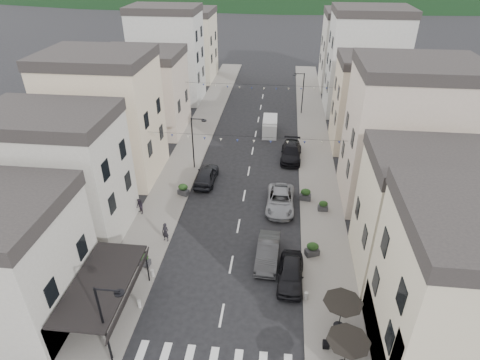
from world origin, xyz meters
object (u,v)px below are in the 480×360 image
(parked_car_b, at_px, (268,252))
(pedestrian_b, at_px, (140,206))
(parked_car_e, at_px, (206,175))
(parked_car_c, at_px, (280,200))
(delivery_van, at_px, (270,126))
(parked_car_d, at_px, (291,152))
(parked_car_a, at_px, (291,273))
(pedestrian_a, at_px, (165,232))

(parked_car_b, relative_size, pedestrian_b, 3.14)
(parked_car_b, height_order, pedestrian_b, pedestrian_b)
(parked_car_e, relative_size, pedestrian_b, 3.22)
(parked_car_c, relative_size, pedestrian_b, 3.67)
(delivery_van, bearing_deg, parked_car_d, -69.10)
(parked_car_d, relative_size, pedestrian_b, 3.68)
(parked_car_a, distance_m, parked_car_d, 19.79)
(parked_car_d, relative_size, pedestrian_a, 3.29)
(parked_car_c, distance_m, pedestrian_b, 13.06)
(parked_car_c, bearing_deg, parked_car_b, -95.64)
(parked_car_a, relative_size, pedestrian_b, 3.01)
(parked_car_b, height_order, pedestrian_a, pedestrian_a)
(parked_car_a, xyz_separation_m, parked_car_b, (-1.80, 2.12, 0.01))
(parked_car_c, height_order, parked_car_e, parked_car_e)
(parked_car_b, relative_size, parked_car_d, 0.85)
(parked_car_c, distance_m, parked_car_e, 8.70)
(parked_car_e, bearing_deg, parked_car_d, -142.70)
(parked_car_a, xyz_separation_m, parked_car_c, (-1.00, 9.62, -0.00))
(parked_car_d, relative_size, delivery_van, 1.21)
(parked_car_d, bearing_deg, delivery_van, 114.25)
(pedestrian_a, bearing_deg, parked_car_e, 95.42)
(parked_car_b, bearing_deg, parked_car_a, -47.29)
(parked_car_c, xyz_separation_m, parked_car_e, (-7.81, 3.83, 0.06))
(parked_car_d, height_order, pedestrian_a, pedestrian_a)
(parked_car_e, height_order, pedestrian_a, pedestrian_a)
(parked_car_d, height_order, delivery_van, delivery_van)
(parked_car_e, xyz_separation_m, delivery_van, (6.02, 13.26, 0.24))
(parked_car_e, bearing_deg, pedestrian_a, 82.56)
(delivery_van, bearing_deg, parked_car_a, -85.14)
(parked_car_b, xyz_separation_m, parked_car_d, (1.80, 17.67, 0.02))
(parked_car_a, height_order, parked_car_c, parked_car_a)
(parked_car_d, xyz_separation_m, parked_car_e, (-8.82, -6.35, 0.02))
(pedestrian_a, relative_size, pedestrian_b, 1.12)
(parked_car_a, xyz_separation_m, parked_car_d, (0.00, 19.79, 0.03))
(parked_car_a, bearing_deg, pedestrian_b, 155.54)
(parked_car_a, xyz_separation_m, parked_car_e, (-8.82, 13.45, 0.06))
(pedestrian_b, bearing_deg, parked_car_e, 96.41)
(parked_car_e, xyz_separation_m, pedestrian_a, (-1.58, -9.99, 0.13))
(parked_car_e, bearing_deg, parked_car_a, 124.81)
(parked_car_a, relative_size, delivery_van, 0.99)
(pedestrian_a, height_order, pedestrian_b, pedestrian_a)
(pedestrian_b, bearing_deg, parked_car_a, 17.25)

